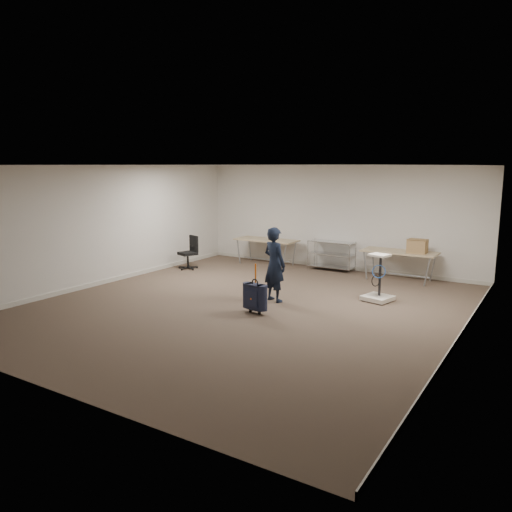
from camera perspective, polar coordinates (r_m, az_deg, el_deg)
The scene contains 10 objects.
ground at distance 10.08m, azimuth -1.00°, elevation -5.80°, with size 9.00×9.00×0.00m, color #4B372D.
room_shell at distance 11.21m, azimuth 2.83°, elevation -3.89°, with size 8.00×9.00×9.00m.
folding_table_left at distance 14.21m, azimuth 1.18°, elevation 1.71°, with size 1.80×0.75×0.73m.
folding_table_right at distance 12.72m, azimuth 16.07°, elevation 0.30°, with size 1.80×0.75×0.73m.
wire_shelf at distance 13.62m, azimuth 8.62°, elevation 0.21°, with size 1.22×0.47×0.80m.
person at distance 10.32m, azimuth 2.13°, elevation -0.98°, with size 0.57×0.37×1.56m, color black.
suitcase at distance 9.54m, azimuth -0.12°, elevation -4.68°, with size 0.38×0.25×0.97m.
office_chair at distance 13.80m, azimuth -7.66°, elevation -0.33°, with size 0.55×0.56×0.91m.
equipment_cart at distance 10.73m, azimuth 13.77°, elevation -3.66°, with size 0.66×0.66×1.00m.
cardboard_box at distance 12.55m, azimuth 17.96°, elevation 1.09°, with size 0.44×0.33×0.33m, color olive.
Camera 1 is at (5.26, -8.14, 2.79)m, focal length 35.00 mm.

